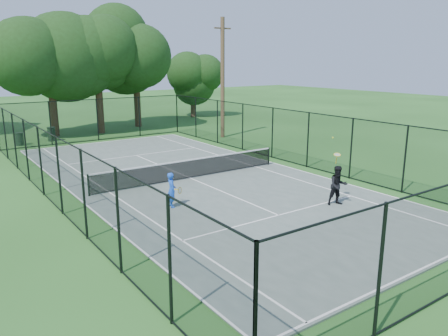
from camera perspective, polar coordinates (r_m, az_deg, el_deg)
ground at (r=21.41m, az=-4.39°, el=-1.50°), size 120.00×120.00×0.00m
tennis_court at (r=21.40m, az=-4.39°, el=-1.42°), size 11.00×24.00×0.06m
tennis_net at (r=21.26m, az=-4.42°, el=0.01°), size 10.08×0.08×0.95m
fence at (r=21.06m, az=-4.46°, el=2.44°), size 13.10×26.10×3.00m
tree_near_left at (r=35.45m, az=-21.89°, el=12.95°), size 7.07×7.07×9.22m
tree_near_mid at (r=35.94m, az=-16.22°, el=12.21°), size 6.13×6.13×8.01m
tree_near_right at (r=38.93m, az=-11.53°, el=14.01°), size 6.74×6.74×9.30m
tree_far_right at (r=45.08m, az=-4.08°, el=11.19°), size 4.34×4.34×5.74m
trash_bin_left at (r=32.90m, az=-25.17°, el=3.46°), size 0.58×0.58×0.88m
trash_bin_right at (r=33.77m, az=-21.60°, el=4.15°), size 0.58×0.58×1.01m
utility_pole at (r=32.66m, az=-0.19°, el=11.67°), size 1.40×0.30×8.66m
player_blue at (r=17.18m, az=-6.85°, el=-2.85°), size 0.81×0.57×1.38m
player_black at (r=17.85m, az=14.67°, el=-2.21°), size 0.95×1.08×2.63m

